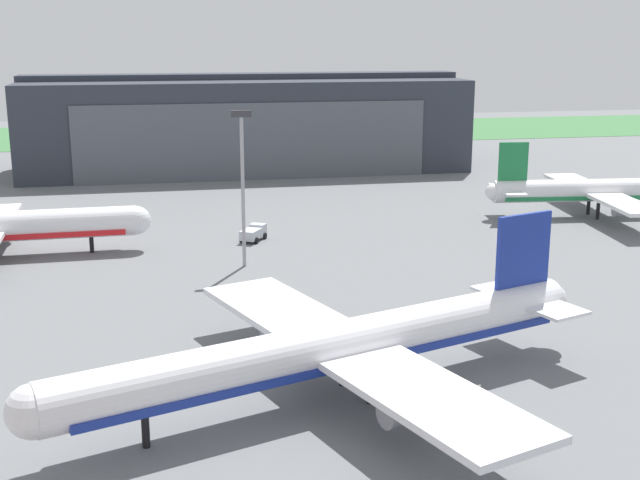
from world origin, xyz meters
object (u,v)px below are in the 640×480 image
Objects in this scene: airliner_near_right at (338,347)px; stair_truck at (253,233)px; airliner_far_left at (603,191)px; apron_light_mast at (243,177)px; maintenance_hangar at (245,124)px.

airliner_near_right is 52.74m from stair_truck.
airliner_far_left is 79.47m from airliner_near_right.
airliner_far_left is 7.22× the size of stair_truck.
stair_truck is 16.51m from apron_light_mast.
airliner_near_right is 2.43× the size of apron_light_mast.
apron_light_mast is (-57.77, -17.72, 7.07)m from airliner_far_left.
airliner_near_right is 40.52m from apron_light_mast.
apron_light_mast reaches higher than airliner_far_left.
airliner_far_left is 1.97× the size of apron_light_mast.
apron_light_mast is at bearing -96.53° from maintenance_hangar.
stair_truck is (-55.10, -4.90, -2.98)m from airliner_far_left.
airliner_near_right is at bearing -133.60° from airliner_far_left.
stair_truck is at bearing -174.92° from airliner_far_left.
maintenance_hangar is 1.94× the size of airliner_near_right.
maintenance_hangar reaches higher than airliner_near_right.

